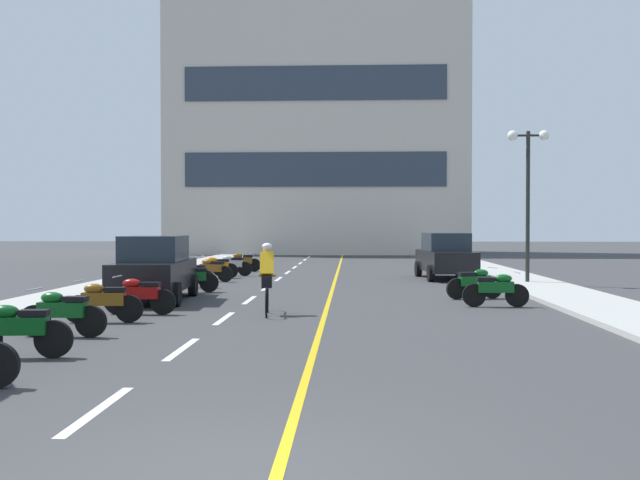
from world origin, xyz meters
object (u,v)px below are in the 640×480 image
at_px(parked_car_near, 154,268).
at_px(motorcycle_7, 191,278).
at_px(motorcycle_10, 217,267).
at_px(motorcycle_8, 191,274).
at_px(motorcycle_9, 212,269).
at_px(motorcycle_4, 140,295).
at_px(motorcycle_12, 242,261).
at_px(parked_car_mid, 446,256).
at_px(cyclist_rider, 267,277).
at_px(motorcycle_6, 475,282).
at_px(motorcycle_5, 496,289).
at_px(motorcycle_1, 17,329).
at_px(motorcycle_11, 232,265).
at_px(street_lamp_mid, 528,172).
at_px(motorcycle_2, 62,312).
at_px(motorcycle_3, 103,301).

height_order(parked_car_near, motorcycle_7, parked_car_near).
height_order(motorcycle_7, motorcycle_10, same).
distance_m(motorcycle_8, motorcycle_9, 2.65).
height_order(motorcycle_4, motorcycle_12, same).
bearing_deg(parked_car_mid, cyclist_rider, -116.32).
bearing_deg(motorcycle_10, motorcycle_6, -40.36).
bearing_deg(motorcycle_8, motorcycle_9, 86.00).
xyz_separation_m(motorcycle_4, motorcycle_8, (-0.44, 7.30, 0.00)).
bearing_deg(motorcycle_5, motorcycle_9, 138.33).
distance_m(motorcycle_1, motorcycle_11, 18.62).
xyz_separation_m(street_lamp_mid, motorcycle_2, (-11.69, -12.35, -3.55)).
height_order(motorcycle_4, motorcycle_5, same).
bearing_deg(cyclist_rider, parked_car_mid, 63.68).
bearing_deg(motorcycle_1, motorcycle_8, 90.75).
xyz_separation_m(motorcycle_1, motorcycle_4, (0.27, 5.57, 0.00)).
distance_m(motorcycle_4, motorcycle_10, 11.58).
height_order(motorcycle_5, motorcycle_6, same).
bearing_deg(motorcycle_1, motorcycle_9, 89.94).
bearing_deg(parked_car_near, motorcycle_10, 89.30).
bearing_deg(motorcycle_1, parked_car_near, 91.46).
xyz_separation_m(motorcycle_5, motorcycle_11, (-8.75, 11.10, 0.00)).
height_order(parked_car_near, motorcycle_8, parked_car_near).
distance_m(motorcycle_4, motorcycle_5, 8.94).
bearing_deg(motorcycle_6, motorcycle_9, 145.89).
xyz_separation_m(motorcycle_8, cyclist_rider, (3.44, -7.17, 0.41)).
xyz_separation_m(parked_car_near, motorcycle_2, (0.04, -6.43, -0.44)).
height_order(parked_car_mid, motorcycle_9, parked_car_mid).
height_order(motorcycle_4, motorcycle_8, same).
bearing_deg(motorcycle_7, motorcycle_8, 102.78).
relative_size(motorcycle_5, motorcycle_10, 1.04).
bearing_deg(parked_car_near, street_lamp_mid, 26.78).
bearing_deg(motorcycle_11, motorcycle_8, -94.15).
height_order(motorcycle_7, motorcycle_11, same).
relative_size(street_lamp_mid, motorcycle_8, 3.19).
xyz_separation_m(street_lamp_mid, motorcycle_3, (-11.61, -10.38, -3.55)).
relative_size(motorcycle_3, motorcycle_12, 1.00).
bearing_deg(motorcycle_6, motorcycle_12, 125.90).
height_order(motorcycle_1, motorcycle_6, same).
bearing_deg(parked_car_mid, motorcycle_4, -126.71).
distance_m(motorcycle_3, motorcycle_10, 13.02).
height_order(motorcycle_2, motorcycle_3, same).
relative_size(parked_car_mid, motorcycle_6, 2.59).
xyz_separation_m(motorcycle_1, motorcycle_11, (0.25, 18.62, 0.00)).
bearing_deg(motorcycle_8, street_lamp_mid, 7.95).
xyz_separation_m(motorcycle_1, motorcycle_2, (-0.18, 2.15, 0.00)).
bearing_deg(motorcycle_9, street_lamp_mid, -5.02).
relative_size(motorcycle_7, motorcycle_11, 0.96).
bearing_deg(street_lamp_mid, motorcycle_5, -109.81).
distance_m(street_lamp_mid, cyclist_rider, 12.46).
distance_m(parked_car_near, parked_car_mid, 12.67).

